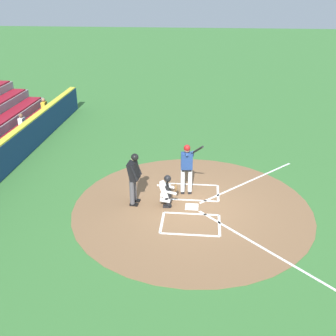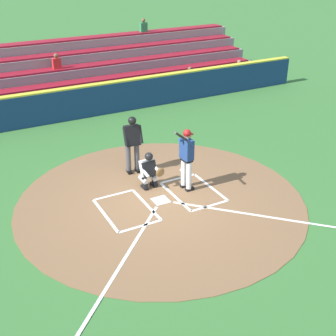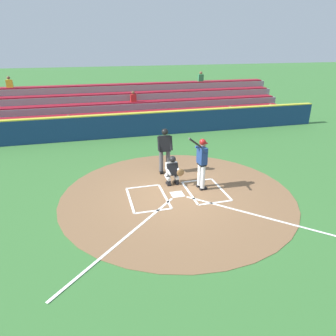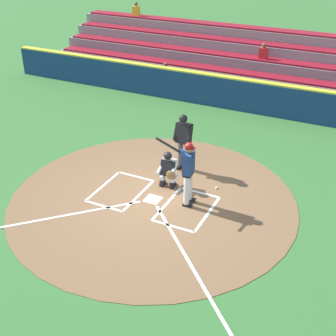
# 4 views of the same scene
# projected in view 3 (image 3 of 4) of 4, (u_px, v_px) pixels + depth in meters

# --- Properties ---
(ground_plane) EXTENTS (120.00, 120.00, 0.00)m
(ground_plane) POSITION_uv_depth(u_px,v_px,m) (177.00, 195.00, 10.71)
(ground_plane) COLOR #387033
(dirt_circle) EXTENTS (8.00, 8.00, 0.01)m
(dirt_circle) POSITION_uv_depth(u_px,v_px,m) (177.00, 194.00, 10.71)
(dirt_circle) COLOR brown
(dirt_circle) RESTS_ON ground
(home_plate_and_chalk) EXTENTS (7.93, 4.91, 0.01)m
(home_plate_and_chalk) POSITION_uv_depth(u_px,v_px,m) (185.00, 206.00, 9.92)
(home_plate_and_chalk) COLOR white
(home_plate_and_chalk) RESTS_ON dirt_circle
(batter) EXTENTS (0.89, 0.79, 2.13)m
(batter) POSITION_uv_depth(u_px,v_px,m) (202.00, 160.00, 10.72)
(batter) COLOR white
(batter) RESTS_ON ground
(catcher) EXTENTS (0.62, 0.61, 1.13)m
(catcher) POSITION_uv_depth(u_px,v_px,m) (173.00, 170.00, 11.26)
(catcher) COLOR black
(catcher) RESTS_ON ground
(plate_umpire) EXTENTS (0.61, 0.45, 1.86)m
(plate_umpire) POSITION_uv_depth(u_px,v_px,m) (165.00, 148.00, 12.06)
(plate_umpire) COLOR #4C4C51
(plate_umpire) RESTS_ON ground
(baseball) EXTENTS (0.07, 0.07, 0.07)m
(baseball) POSITION_uv_depth(u_px,v_px,m) (202.00, 175.00, 12.20)
(baseball) COLOR white
(baseball) RESTS_ON ground
(backstop_wall) EXTENTS (22.00, 0.36, 1.31)m
(backstop_wall) POSITION_uv_depth(u_px,v_px,m) (139.00, 124.00, 17.16)
(backstop_wall) COLOR navy
(backstop_wall) RESTS_ON ground
(bleacher_stand) EXTENTS (20.00, 4.25, 3.00)m
(bleacher_stand) POSITION_uv_depth(u_px,v_px,m) (131.00, 109.00, 20.00)
(bleacher_stand) COLOR gray
(bleacher_stand) RESTS_ON ground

